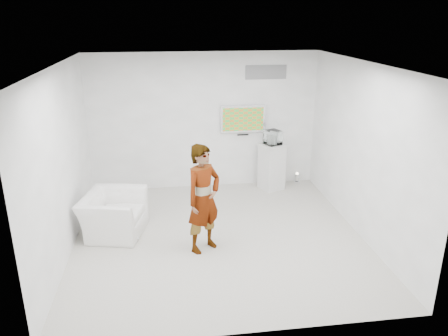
# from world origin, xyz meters

# --- Properties ---
(room) EXTENTS (5.01, 5.01, 3.00)m
(room) POSITION_xyz_m (0.00, 0.00, 1.50)
(room) COLOR beige
(room) RESTS_ON ground
(tv) EXTENTS (1.00, 0.08, 0.60)m
(tv) POSITION_xyz_m (0.85, 2.45, 1.55)
(tv) COLOR silver
(tv) RESTS_ON room
(logo_decal) EXTENTS (0.90, 0.02, 0.30)m
(logo_decal) POSITION_xyz_m (1.35, 2.49, 2.55)
(logo_decal) COLOR slate
(logo_decal) RESTS_ON room
(person) EXTENTS (0.79, 0.75, 1.82)m
(person) POSITION_xyz_m (-0.29, -0.36, 0.91)
(person) COLOR white
(person) RESTS_ON room
(armchair) EXTENTS (1.22, 1.33, 0.74)m
(armchair) POSITION_xyz_m (-1.84, 0.43, 0.37)
(armchair) COLOR white
(armchair) RESTS_ON room
(pedestal) EXTENTS (0.65, 0.65, 1.04)m
(pedestal) POSITION_xyz_m (1.46, 2.12, 0.52)
(pedestal) COLOR silver
(pedestal) RESTS_ON room
(floor_uplight) EXTENTS (0.18, 0.18, 0.25)m
(floor_uplight) POSITION_xyz_m (2.14, 2.36, 0.12)
(floor_uplight) COLOR white
(floor_uplight) RESTS_ON room
(vitrine) EXTENTS (0.41, 0.41, 0.31)m
(vitrine) POSITION_xyz_m (1.46, 2.12, 1.19)
(vitrine) COLOR silver
(vitrine) RESTS_ON pedestal
(console) EXTENTS (0.12, 0.16, 0.22)m
(console) POSITION_xyz_m (1.46, 2.12, 1.14)
(console) COLOR silver
(console) RESTS_ON pedestal
(wii_remote) EXTENTS (0.10, 0.14, 0.04)m
(wii_remote) POSITION_xyz_m (-0.18, -0.09, 1.64)
(wii_remote) COLOR silver
(wii_remote) RESTS_ON person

